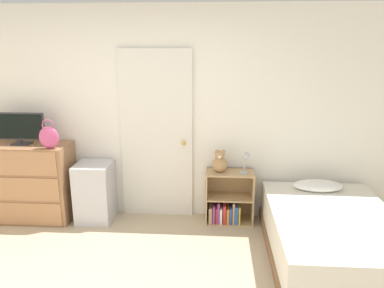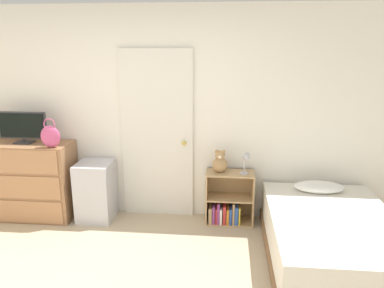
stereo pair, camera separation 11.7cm
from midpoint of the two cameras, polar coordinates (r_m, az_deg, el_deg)
wall_back at (r=4.57m, az=-5.23°, el=4.50°), size 10.00×0.06×2.55m
door_closed at (r=4.56m, az=-4.59°, el=1.32°), size 0.87×0.09×2.06m
dresser at (r=5.03m, az=-22.96°, el=-5.12°), size 1.09×0.47×0.95m
tv at (r=4.86m, az=-23.82°, el=2.43°), size 0.59×0.16×0.38m
handbag at (r=4.55m, az=-20.08°, el=1.13°), size 0.23×0.09×0.34m
storage_bin at (r=4.75m, az=-13.76°, el=-6.96°), size 0.42×0.43×0.72m
bookshelf at (r=4.61m, az=6.17°, el=-9.05°), size 0.57×0.31×0.64m
teddy_bear at (r=4.42m, az=5.03°, el=-2.84°), size 0.18×0.18×0.27m
desk_lamp at (r=4.37m, az=8.97°, el=-2.29°), size 0.11×0.11×0.26m
bed at (r=4.08m, az=21.25°, el=-13.28°), size 1.25×1.84×0.59m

